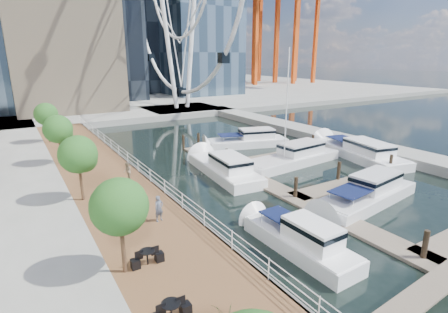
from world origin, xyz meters
TOP-DOWN VIEW (x-y plane):
  - ground at (0.00, 0.00)m, footprint 520.00×520.00m
  - boardwalk at (-9.00, 15.00)m, footprint 6.00×60.00m
  - seawall at (-6.00, 15.00)m, footprint 0.25×60.00m
  - land_far at (0.00, 102.00)m, footprint 200.00×114.00m
  - breakwater at (20.00, 20.00)m, footprint 4.00×60.00m
  - pier at (14.00, 52.00)m, footprint 14.00×12.00m
  - railing at (-6.10, 15.00)m, footprint 0.10×60.00m
  - floating_docks at (7.97, 9.98)m, footprint 16.00×34.00m
  - port_cranes at (67.67, 95.67)m, footprint 40.00×52.00m
  - street_trees at (-11.40, 14.00)m, footprint 2.60×42.60m
  - yacht_foreground at (6.97, 4.62)m, footprint 11.20×4.32m
  - pedestrian_near at (-8.07, 8.11)m, footprint 0.67×0.52m
  - pedestrian_mid at (-7.53, 16.29)m, footprint 0.63×0.78m
  - pedestrian_far at (-9.87, 29.06)m, footprint 1.12×1.11m
  - moored_yachts at (8.63, 13.43)m, footprint 23.20×37.28m

SIDE VIEW (x-z plane):
  - ground at x=0.00m, z-range 0.00..0.00m
  - yacht_foreground at x=6.97m, z-range -1.07..1.07m
  - moored_yachts at x=8.63m, z-range -5.75..5.75m
  - floating_docks at x=7.97m, z-range -0.81..1.79m
  - boardwalk at x=-9.00m, z-range 0.00..1.00m
  - seawall at x=-6.00m, z-range 0.00..1.00m
  - land_far at x=0.00m, z-range 0.00..1.00m
  - breakwater at x=20.00m, z-range 0.00..1.00m
  - pier at x=14.00m, z-range 0.00..1.00m
  - railing at x=-6.10m, z-range 1.00..2.05m
  - pedestrian_mid at x=-7.53m, z-range 1.00..2.50m
  - pedestrian_near at x=-8.07m, z-range 1.00..2.62m
  - pedestrian_far at x=-9.87m, z-range 1.00..2.90m
  - street_trees at x=-11.40m, z-range 1.99..6.59m
  - port_cranes at x=67.67m, z-range 1.00..39.00m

